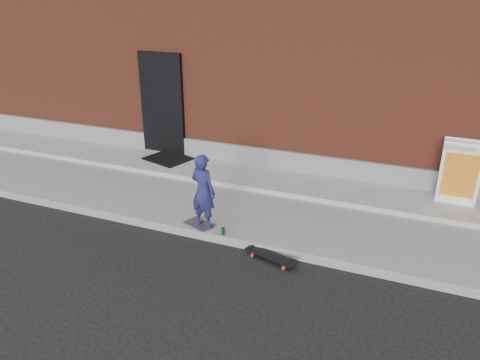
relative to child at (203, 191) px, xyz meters
The scene contains 10 objects.
ground 0.83m from the child, 42.60° to the right, with size 80.00×80.00×0.00m, color black.
sidewalk 1.49m from the child, 80.50° to the left, with size 20.00×3.00×0.15m, color slate.
apron 2.29m from the child, 84.35° to the left, with size 20.00×1.20×0.10m, color gray.
building 7.01m from the child, 88.17° to the left, with size 20.00×8.10×5.00m.
child is the anchor object (origin of this frame).
skateboard 1.51m from the child, 15.02° to the right, with size 0.85×0.43×0.09m.
pizza_sign 4.50m from the child, 31.82° to the left, with size 0.69×0.81×1.11m.
soda_can 0.72m from the child, 19.86° to the right, with size 0.07×0.07×0.12m, color #1B8A35.
doormat 3.19m from the child, 131.44° to the left, with size 0.94×0.76×0.03m, color black.
utility_plate 0.63m from the child, 167.30° to the left, with size 0.49×0.31×0.01m, color #5A5A5F.
Camera 1 is at (2.96, -5.92, 3.83)m, focal length 35.00 mm.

